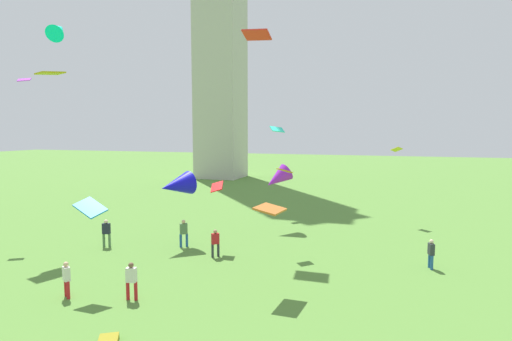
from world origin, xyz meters
name	(u,v)px	position (x,y,z in m)	size (l,w,h in m)	color
person_0	(131,279)	(-1.57, 12.40, 0.93)	(0.50, 0.31, 1.64)	red
person_1	(106,231)	(-7.77, 18.65, 0.97)	(0.53, 0.33, 1.72)	#51754C
person_2	(431,252)	(10.97, 20.48, 0.88)	(0.33, 0.47, 1.56)	#235693
person_3	(215,241)	(-0.52, 18.86, 0.90)	(0.46, 0.46, 1.59)	#2D3338
person_4	(67,277)	(-4.38, 11.75, 0.90)	(0.48, 0.42, 1.59)	red
person_5	(184,232)	(-3.18, 20.08, 0.97)	(0.51, 0.47, 1.71)	#235693
kite_flying_0	(176,185)	(-3.77, 20.30, 3.80)	(2.31, 2.65, 1.67)	#1110D8
kite_flying_1	(270,209)	(3.71, 15.30, 3.70)	(1.23, 1.67, 0.31)	#C36724
kite_flying_2	(277,129)	(-0.35, 31.90, 7.31)	(1.34, 1.36, 0.59)	#31EECA
kite_flying_3	(277,179)	(1.14, 26.34, 3.72)	(2.53, 2.56, 2.08)	purple
kite_flying_4	(24,80)	(-14.75, 19.66, 10.61)	(0.97, 0.88, 0.35)	#A82DD3
kite_flying_5	(90,208)	(-3.89, 12.82, 3.77)	(1.47, 1.08, 0.80)	#1179C3
kite_flying_6	(285,171)	(2.89, 21.36, 4.82)	(1.04, 0.97, 0.34)	#C27E12
kite_flying_7	(257,35)	(0.56, 23.24, 13.25)	(1.72, 1.18, 0.56)	red
kite_flying_8	(58,30)	(-12.30, 20.32, 13.82)	(1.85, 2.28, 1.80)	#06E7CF
kite_flying_9	(50,73)	(-10.92, 18.05, 10.66)	(1.42, 1.72, 0.27)	#B3A10C
kite_flying_10	(397,149)	(9.43, 31.48, 5.74)	(0.93, 0.85, 0.46)	gold
kite_flying_11	(217,187)	(-1.11, 20.54, 3.81)	(0.99, 1.08, 0.65)	red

